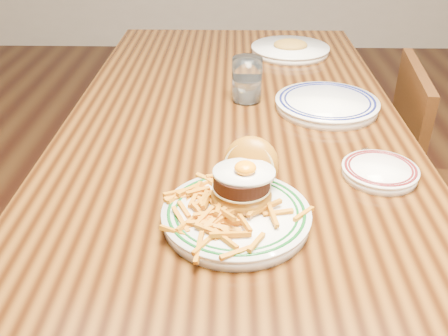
{
  "coord_description": "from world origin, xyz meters",
  "views": [
    {
      "loc": [
        -0.0,
        -1.16,
        1.29
      ],
      "look_at": [
        -0.02,
        -0.42,
        0.85
      ],
      "focal_mm": 40.0,
      "sensor_mm": 36.0,
      "label": 1
    }
  ],
  "objects_px": {
    "table": "(234,146)",
    "main_plate": "(239,202)",
    "chair_right": "(431,191)",
    "side_plate": "(380,171)"
  },
  "relations": [
    {
      "from": "table",
      "to": "main_plate",
      "type": "distance_m",
      "value": 0.45
    },
    {
      "from": "chair_right",
      "to": "main_plate",
      "type": "height_order",
      "value": "main_plate"
    },
    {
      "from": "chair_right",
      "to": "main_plate",
      "type": "distance_m",
      "value": 0.89
    },
    {
      "from": "table",
      "to": "chair_right",
      "type": "distance_m",
      "value": 0.66
    },
    {
      "from": "main_plate",
      "to": "side_plate",
      "type": "bearing_deg",
      "value": 43.34
    },
    {
      "from": "main_plate",
      "to": "side_plate",
      "type": "relative_size",
      "value": 1.7
    },
    {
      "from": "side_plate",
      "to": "table",
      "type": "bearing_deg",
      "value": 158.11
    },
    {
      "from": "table",
      "to": "side_plate",
      "type": "relative_size",
      "value": 9.71
    },
    {
      "from": "table",
      "to": "side_plate",
      "type": "distance_m",
      "value": 0.43
    },
    {
      "from": "main_plate",
      "to": "chair_right",
      "type": "bearing_deg",
      "value": 59.6
    }
  ]
}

